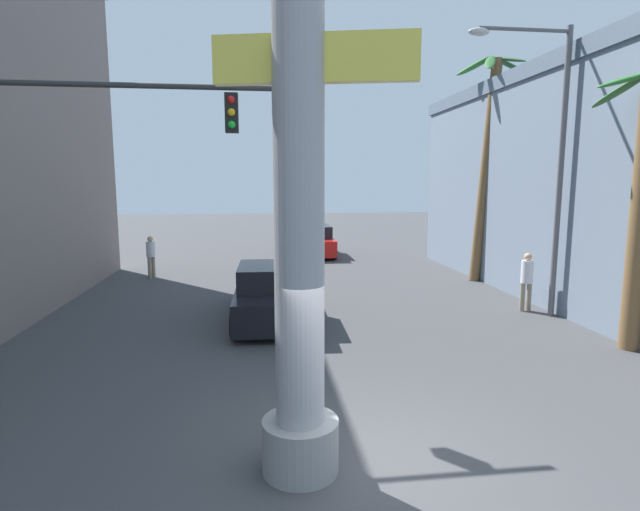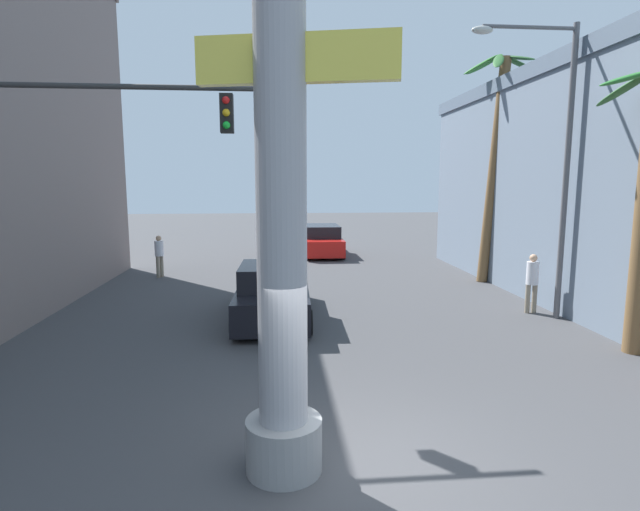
% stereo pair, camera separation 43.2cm
% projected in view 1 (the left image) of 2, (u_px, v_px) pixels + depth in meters
% --- Properties ---
extents(ground_plane, '(91.87, 91.87, 0.00)m').
position_uv_depth(ground_plane, '(305.00, 297.00, 16.53)').
color(ground_plane, '#424244').
extents(neon_sign_pole, '(2.74, 1.01, 10.03)m').
position_uv_depth(neon_sign_pole, '(299.00, 93.00, 5.89)').
color(neon_sign_pole, '#9E9EA3').
rests_on(neon_sign_pole, ground).
extents(street_lamp, '(2.87, 0.28, 7.85)m').
position_uv_depth(street_lamp, '(547.00, 146.00, 13.48)').
color(street_lamp, '#59595E').
rests_on(street_lamp, ground).
extents(traffic_light_mast, '(5.68, 0.32, 5.57)m').
position_uv_depth(traffic_light_mast, '(66.00, 169.00, 8.90)').
color(traffic_light_mast, '#333333').
rests_on(traffic_light_mast, ground).
extents(car_lead, '(2.14, 5.05, 1.56)m').
position_uv_depth(car_lead, '(272.00, 294.00, 13.86)').
color(car_lead, black).
rests_on(car_lead, ground).
extents(car_far, '(2.05, 4.81, 1.56)m').
position_uv_depth(car_far, '(313.00, 241.00, 26.11)').
color(car_far, black).
rests_on(car_far, ground).
extents(palm_tree_mid_right, '(2.73, 2.51, 8.40)m').
position_uv_depth(palm_tree_mid_right, '(487.00, 149.00, 18.57)').
color(palm_tree_mid_right, brown).
rests_on(palm_tree_mid_right, ground).
extents(pedestrian_far_left, '(0.47, 0.47, 1.68)m').
position_uv_depth(pedestrian_far_left, '(151.00, 254.00, 19.62)').
color(pedestrian_far_left, gray).
rests_on(pedestrian_far_left, ground).
extents(pedestrian_mid_right, '(0.36, 0.36, 1.73)m').
position_uv_depth(pedestrian_mid_right, '(527.00, 277.00, 14.60)').
color(pedestrian_mid_right, gray).
rests_on(pedestrian_mid_right, ground).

